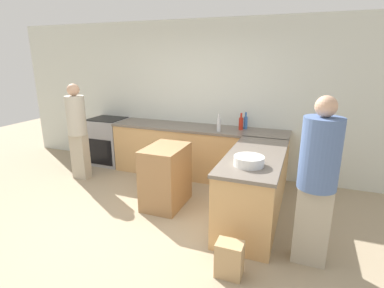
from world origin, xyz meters
The scene contains 13 objects.
ground_plane centered at (0.00, 0.00, 0.00)m, with size 14.00×14.00×0.00m, color tan.
wall_back centered at (0.00, 2.35, 1.35)m, with size 8.00×0.06×2.70m.
counter_back centered at (0.00, 2.00, 0.45)m, with size 3.09×0.68×0.90m.
counter_peninsula centered at (1.20, 0.82, 0.45)m, with size 0.69×1.73×0.90m.
range_oven centered at (-1.90, 2.00, 0.45)m, with size 0.70×0.64×0.91m.
island_table centered at (-0.04, 0.79, 0.44)m, with size 0.51×0.74×0.87m.
mixing_bowl centered at (1.20, 0.39, 0.95)m, with size 0.34×0.34×0.11m.
vinegar_bottle_clear centered at (0.43, 1.82, 1.02)m, with size 0.06×0.06×0.29m.
water_bottle_blue centered at (0.80, 2.16, 1.01)m, with size 0.07×0.07×0.28m.
hot_sauce_bottle centered at (0.74, 2.06, 1.01)m, with size 0.07×0.07×0.28m.
person_by_range centered at (-1.88, 1.16, 0.90)m, with size 0.31×0.31×1.65m.
person_at_peninsula centered at (1.90, 0.19, 0.94)m, with size 0.37×0.37×1.73m.
paper_bag centered at (1.18, -0.33, 0.18)m, with size 0.26×0.19×0.36m.
Camera 1 is at (1.74, -2.77, 2.06)m, focal length 28.00 mm.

